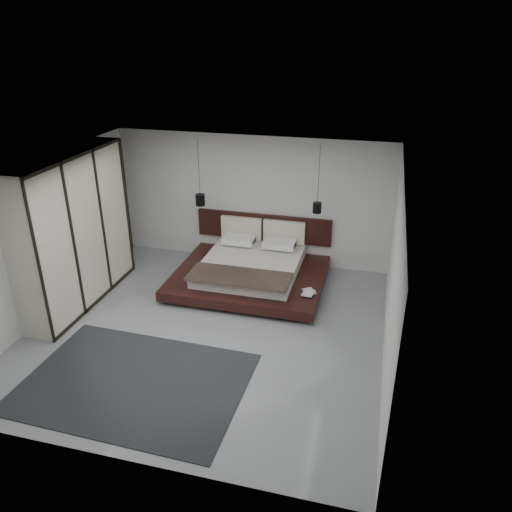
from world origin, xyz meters
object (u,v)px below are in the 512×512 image
(pendant_left, at_px, (200,200))
(pendant_right, at_px, (317,207))
(rug, at_px, (135,382))
(wardrobe, at_px, (72,231))
(lattice_screen, at_px, (117,201))
(bed, at_px, (251,269))

(pendant_left, bearing_deg, pendant_right, -0.00)
(rug, bearing_deg, wardrobe, 136.33)
(pendant_left, bearing_deg, rug, -84.51)
(pendant_right, distance_m, rug, 4.79)
(wardrobe, relative_size, rug, 0.89)
(pendant_left, relative_size, rug, 0.43)
(lattice_screen, bearing_deg, rug, -59.73)
(wardrobe, height_order, rug, wardrobe)
(bed, bearing_deg, wardrobe, -153.22)
(wardrobe, bearing_deg, pendant_right, 25.36)
(rug, bearing_deg, pendant_right, 62.86)
(pendant_right, height_order, rug, pendant_right)
(wardrobe, bearing_deg, rug, -43.67)
(lattice_screen, xyz_separation_m, bed, (3.23, -0.55, -1.00))
(lattice_screen, xyz_separation_m, pendant_right, (4.45, -0.06, 0.27))
(lattice_screen, height_order, pendant_right, pendant_right)
(bed, distance_m, rug, 3.65)
(rug, bearing_deg, bed, 76.66)
(lattice_screen, height_order, wardrobe, wardrobe)
(pendant_left, bearing_deg, wardrobe, -131.29)
(pendant_left, distance_m, wardrobe, 2.65)
(lattice_screen, distance_m, bed, 3.42)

